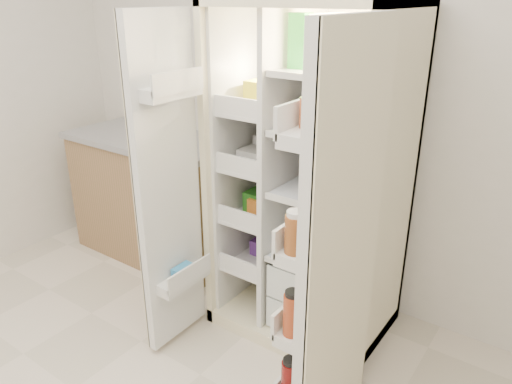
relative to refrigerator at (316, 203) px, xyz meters
The scene contains 5 objects.
wall_back 0.73m from the refrigerator, 121.14° to the left, with size 4.00×0.02×2.70m, color silver.
refrigerator is the anchor object (origin of this frame).
freezer_door 0.81m from the refrigerator, 130.44° to the right, with size 0.15×0.40×1.72m.
fridge_door 0.85m from the refrigerator, 56.16° to the right, with size 0.17×0.58×1.72m.
kitchen_counter 1.36m from the refrigerator, behind, with size 1.24×0.66×0.90m.
Camera 1 is at (1.37, -0.53, 1.81)m, focal length 34.00 mm.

